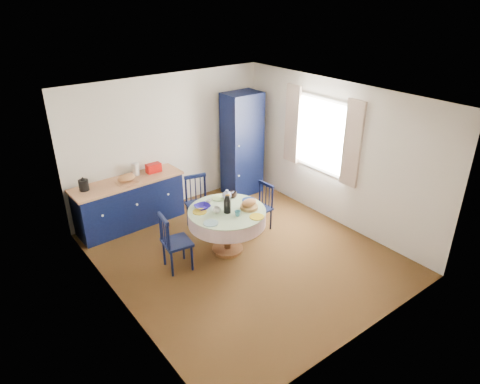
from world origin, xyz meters
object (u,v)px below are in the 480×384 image
at_px(dining_table, 227,217).
at_px(mug_c, 233,195).
at_px(mug_a, 217,210).
at_px(chair_right, 261,207).
at_px(mug_b, 238,213).
at_px(kitchen_counter, 130,202).
at_px(chair_far, 199,203).
at_px(pantry_cabinet, 242,144).
at_px(mug_d, 208,202).
at_px(chair_left, 174,242).
at_px(cobalt_bowl, 202,207).

bearing_deg(dining_table, mug_c, 42.05).
relative_size(dining_table, mug_a, 10.90).
bearing_deg(chair_right, mug_c, -102.91).
distance_m(dining_table, mug_b, 0.29).
height_order(kitchen_counter, mug_b, kitchen_counter).
relative_size(dining_table, chair_far, 1.27).
bearing_deg(mug_c, pantry_cabinet, 47.63).
distance_m(kitchen_counter, dining_table, 1.94).
bearing_deg(pantry_cabinet, mug_d, -142.51).
bearing_deg(pantry_cabinet, kitchen_counter, 177.28).
relative_size(chair_left, chair_far, 0.97).
height_order(chair_far, chair_right, chair_far).
xyz_separation_m(chair_left, mug_d, (0.78, 0.25, 0.31)).
bearing_deg(dining_table, mug_d, 111.69).
bearing_deg(chair_right, kitchen_counter, -135.65).
xyz_separation_m(pantry_cabinet, mug_c, (-1.20, -1.31, -0.24)).
height_order(chair_left, cobalt_bowl, chair_left).
bearing_deg(kitchen_counter, dining_table, -65.23).
xyz_separation_m(kitchen_counter, mug_d, (0.74, -1.38, 0.33)).
distance_m(chair_left, mug_a, 0.80).
height_order(kitchen_counter, chair_right, kitchen_counter).
relative_size(chair_far, cobalt_bowl, 3.93).
xyz_separation_m(chair_left, mug_c, (1.24, 0.22, 0.32)).
bearing_deg(pantry_cabinet, chair_left, -147.98).
distance_m(chair_right, mug_b, 1.03).
distance_m(pantry_cabinet, cobalt_bowl, 2.26).
distance_m(mug_c, cobalt_bowl, 0.61).
height_order(kitchen_counter, cobalt_bowl, kitchen_counter).
bearing_deg(dining_table, chair_right, 14.37).
distance_m(chair_far, mug_a, 0.95).
bearing_deg(chair_left, mug_a, -85.67).
bearing_deg(chair_far, pantry_cabinet, 38.56).
xyz_separation_m(kitchen_counter, dining_table, (0.88, -1.72, 0.17)).
height_order(mug_d, cobalt_bowl, mug_d).
bearing_deg(dining_table, pantry_cabinet, 46.52).
bearing_deg(mug_b, dining_table, 92.91).
bearing_deg(cobalt_bowl, pantry_cabinet, 36.46).
bearing_deg(chair_far, chair_left, -125.78).
xyz_separation_m(chair_left, chair_far, (0.95, 0.82, 0.01)).
bearing_deg(dining_table, chair_left, 175.01).
relative_size(pantry_cabinet, mug_b, 22.57).
xyz_separation_m(kitchen_counter, chair_right, (1.74, -1.50, -0.02)).
relative_size(pantry_cabinet, mug_c, 15.73).
bearing_deg(kitchen_counter, cobalt_bowl, -69.85).
height_order(kitchen_counter, pantry_cabinet, pantry_cabinet).
xyz_separation_m(chair_far, mug_d, (-0.17, -0.57, 0.29)).
xyz_separation_m(dining_table, mug_a, (-0.18, 0.03, 0.16)).
height_order(pantry_cabinet, mug_c, pantry_cabinet).
distance_m(pantry_cabinet, mug_a, 2.33).
bearing_deg(pantry_cabinet, dining_table, -133.56).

